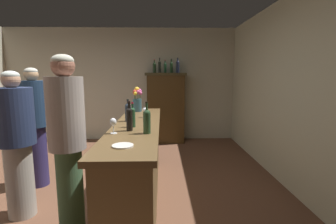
{
  "coord_description": "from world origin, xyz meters",
  "views": [
    {
      "loc": [
        0.96,
        -2.95,
        1.54
      ],
      "look_at": [
        1.03,
        -0.23,
        1.13
      ],
      "focal_mm": 26.35,
      "sensor_mm": 36.0,
      "label": 1
    }
  ],
  "objects": [
    {
      "name": "floor",
      "position": [
        0.0,
        0.0,
        0.0
      ],
      "size": [
        7.65,
        7.65,
        0.0
      ],
      "primitive_type": "plane",
      "color": "brown",
      "rests_on": "ground"
    },
    {
      "name": "wall_back",
      "position": [
        0.0,
        3.0,
        1.31
      ],
      "size": [
        5.46,
        0.12,
        2.63
      ],
      "primitive_type": "cube",
      "color": "#B7B19C",
      "rests_on": "ground"
    },
    {
      "name": "wall_right",
      "position": [
        2.73,
        0.0,
        1.31
      ],
      "size": [
        0.12,
        6.0,
        2.63
      ],
      "primitive_type": "cube",
      "color": "#B7B59B",
      "rests_on": "ground"
    },
    {
      "name": "bar_counter",
      "position": [
        0.67,
        -0.11,
        0.5
      ],
      "size": [
        0.52,
        2.58,
        0.98
      ],
      "color": "brown",
      "rests_on": "ground"
    },
    {
      "name": "display_cabinet",
      "position": [
        1.05,
        2.67,
        0.83
      ],
      "size": [
        0.92,
        0.47,
        1.59
      ],
      "color": "#3E2A12",
      "rests_on": "ground"
    },
    {
      "name": "wine_bottle_riesling",
      "position": [
        0.55,
        0.03,
        1.11
      ],
      "size": [
        0.07,
        0.07,
        0.27
      ],
      "color": "#24303B",
      "rests_on": "bar_counter"
    },
    {
      "name": "wine_bottle_rose",
      "position": [
        0.81,
        -0.62,
        1.11
      ],
      "size": [
        0.07,
        0.07,
        0.31
      ],
      "color": "#2B482A",
      "rests_on": "bar_counter"
    },
    {
      "name": "wine_bottle_pinot",
      "position": [
        0.63,
        -0.5,
        1.12
      ],
      "size": [
        0.06,
        0.06,
        0.3
      ],
      "color": "black",
      "rests_on": "bar_counter"
    },
    {
      "name": "wine_bottle_merlot",
      "position": [
        0.64,
        -0.32,
        1.1
      ],
      "size": [
        0.06,
        0.06,
        0.27
      ],
      "color": "#24482C",
      "rests_on": "bar_counter"
    },
    {
      "name": "wine_glass_front",
      "position": [
        0.73,
        0.3,
        1.07
      ],
      "size": [
        0.07,
        0.07,
        0.13
      ],
      "color": "white",
      "rests_on": "bar_counter"
    },
    {
      "name": "wine_glass_mid",
      "position": [
        0.49,
        -0.61,
        1.09
      ],
      "size": [
        0.07,
        0.07,
        0.15
      ],
      "color": "white",
      "rests_on": "bar_counter"
    },
    {
      "name": "flower_arrangement",
      "position": [
        0.58,
        0.85,
        1.16
      ],
      "size": [
        0.15,
        0.15,
        0.38
      ],
      "color": "#2F5361",
      "rests_on": "bar_counter"
    },
    {
      "name": "cheese_plate",
      "position": [
        0.65,
        -1.05,
        0.99
      ],
      "size": [
        0.17,
        0.17,
        0.01
      ],
      "primitive_type": "cylinder",
      "color": "white",
      "rests_on": "bar_counter"
    },
    {
      "name": "display_bottle_left",
      "position": [
        0.8,
        2.67,
        1.72
      ],
      "size": [
        0.07,
        0.07,
        0.3
      ],
      "color": "#1B3019",
      "rests_on": "display_cabinet"
    },
    {
      "name": "display_bottle_midleft",
      "position": [
        0.91,
        2.67,
        1.74
      ],
      "size": [
        0.06,
        0.06,
        0.33
      ],
      "color": "black",
      "rests_on": "display_cabinet"
    },
    {
      "name": "display_bottle_center",
      "position": [
        1.04,
        2.67,
        1.72
      ],
      "size": [
        0.06,
        0.06,
        0.29
      ],
      "color": "#1A3E24",
      "rests_on": "display_cabinet"
    },
    {
      "name": "display_bottle_midright",
      "position": [
        1.17,
        2.67,
        1.73
      ],
      "size": [
        0.07,
        0.07,
        0.31
      ],
      "color": "#193318",
      "rests_on": "display_cabinet"
    },
    {
      "name": "display_bottle_right",
      "position": [
        1.32,
        2.67,
        1.74
      ],
      "size": [
        0.08,
        0.08,
        0.34
      ],
      "color": "#21283E",
      "rests_on": "display_cabinet"
    },
    {
      "name": "patron_redhead",
      "position": [
        0.07,
        -0.68,
        0.96
      ],
      "size": [
        0.34,
        0.34,
        1.73
      ],
      "rotation": [
        0.0,
        0.0,
        0.44
      ],
      "color": "#436642",
      "rests_on": "ground"
    },
    {
      "name": "patron_by_cabinet",
      "position": [
        -0.59,
        -0.36,
        0.86
      ],
      "size": [
        0.39,
        0.39,
        1.59
      ],
      "rotation": [
        0.0,
        0.0,
        0.53
      ],
      "color": "#9F988E",
      "rests_on": "ground"
    },
    {
      "name": "patron_in_navy",
      "position": [
        -0.78,
        0.41,
        0.9
      ],
      "size": [
        0.36,
        0.36,
        1.64
      ],
      "rotation": [
        0.0,
        0.0,
        -0.72
      ],
      "color": "navy",
      "rests_on": "ground"
    }
  ]
}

